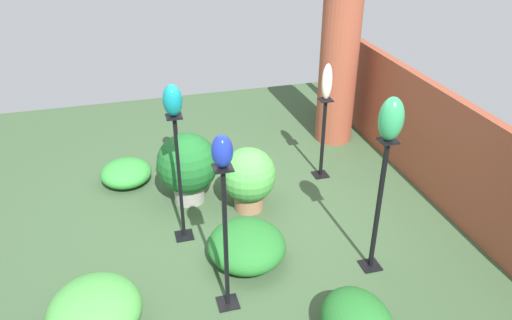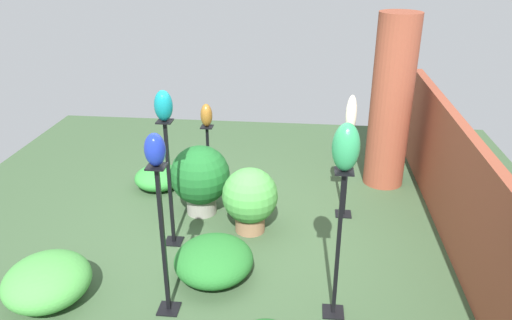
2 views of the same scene
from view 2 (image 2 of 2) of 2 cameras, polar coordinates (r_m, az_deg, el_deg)
ground_plane at (r=6.01m, az=-1.98°, el=-8.42°), size 8.00×8.00×0.00m
brick_wall_back at (r=5.88m, az=22.20°, el=-3.40°), size 5.60×0.12×1.39m
brick_pillar at (r=7.03m, az=15.18°, el=6.34°), size 0.56×0.56×2.38m
pedestal_cobalt at (r=4.59m, az=-10.51°, el=-9.82°), size 0.20×0.20×1.50m
pedestal_bronze at (r=6.92m, az=-5.47°, el=-0.07°), size 0.20×0.20×0.92m
pedestal_teal at (r=5.60m, az=-9.81°, el=-3.28°), size 0.20×0.20×1.49m
pedestal_jade at (r=4.54m, az=9.33°, el=-10.29°), size 0.20×0.20×1.47m
pedestal_ivory at (r=6.26m, az=10.25°, el=-2.12°), size 0.20×0.20×1.11m
art_vase_cobalt at (r=4.14m, az=-11.47°, el=1.17°), size 0.18×0.18×0.29m
art_vase_bronze at (r=6.68m, az=-5.69°, el=5.12°), size 0.17×0.16×0.31m
art_vase_teal at (r=5.24m, az=-10.53°, el=6.13°), size 0.20×0.19×0.33m
art_vase_jade at (r=4.07m, az=10.25°, el=1.45°), size 0.22×0.23×0.41m
art_vase_ivory at (r=5.95m, az=10.83°, el=5.16°), size 0.12×0.13×0.47m
potted_plant_walkway_edge at (r=6.27m, az=-6.40°, el=-1.94°), size 0.74×0.74×0.90m
potted_plant_back_center at (r=5.86m, az=-0.70°, el=-4.32°), size 0.66×0.66×0.80m
foliage_bed_west at (r=5.25m, az=-4.84°, el=-11.33°), size 0.86×0.81×0.38m
foliage_bed_center at (r=5.30m, az=-22.75°, el=-12.61°), size 0.86×0.82×0.44m
foliage_bed_rear at (r=7.13m, az=-11.08°, el=-1.97°), size 0.66×0.66×0.31m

